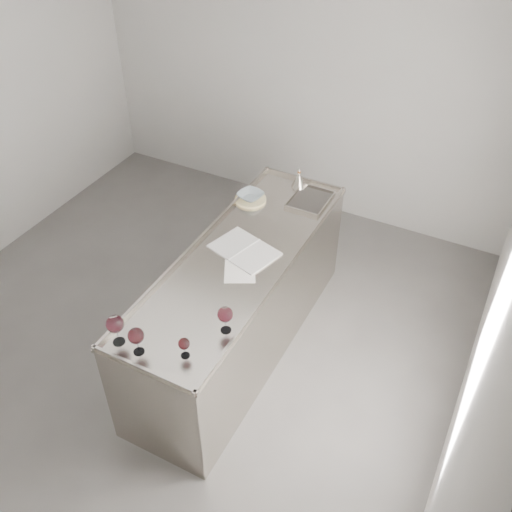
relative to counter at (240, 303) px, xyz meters
The scene contains 11 objects.
room_shell 1.10m from the counter, 148.97° to the right, with size 4.54×5.04×2.84m.
counter is the anchor object (origin of this frame).
wine_glass_left 1.27m from the counter, 104.24° to the right, with size 0.11×0.11×0.22m.
wine_glass_middle 1.24m from the counter, 95.94° to the right, with size 0.10×0.10×0.20m.
wine_glass_right 0.95m from the counter, 67.93° to the right, with size 0.10×0.10×0.20m.
wine_glass_small 1.14m from the counter, 80.77° to the right, with size 0.07×0.07×0.15m.
notebook 0.48m from the counter, 91.55° to the left, with size 0.56×0.46×0.02m.
loose_paper_top 0.49m from the counter, 58.53° to the right, with size 0.22×0.31×0.00m, color white.
trivet 0.89m from the counter, 111.45° to the left, with size 0.26×0.26×0.02m, color #C6B780.
ceramic_bowl 0.91m from the counter, 111.45° to the left, with size 0.21×0.21×0.05m, color #87959D.
wine_funnel 1.20m from the counter, 90.16° to the left, with size 0.13×0.13×0.19m.
Camera 1 is at (2.10, -2.51, 3.64)m, focal length 40.00 mm.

